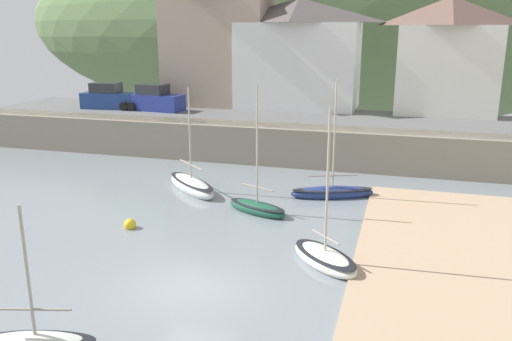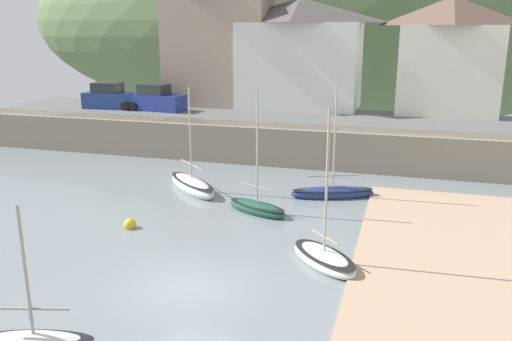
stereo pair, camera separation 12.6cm
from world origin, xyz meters
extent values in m
cube|color=gray|center=(0.00, 0.00, -0.03)|extent=(48.00, 40.00, 0.06)
cube|color=gray|center=(0.00, 17.00, 1.20)|extent=(48.00, 2.40, 2.40)
cube|color=#606060|center=(0.00, 20.70, 2.35)|extent=(48.00, 9.00, 0.10)
ellipsoid|color=#5B7748|center=(-5.23, 55.20, 9.23)|extent=(80.00, 44.00, 26.36)
cube|color=tan|center=(-8.10, 25.20, 6.71)|extent=(8.12, 4.98, 8.61)
cube|color=white|center=(-1.68, 25.20, 5.58)|extent=(8.93, 5.13, 6.36)
pyramid|color=#544D4B|center=(-1.68, 25.20, 9.65)|extent=(9.23, 5.43, 1.79)
cube|color=white|center=(8.98, 25.20, 5.48)|extent=(6.76, 4.66, 6.15)
pyramid|color=brown|center=(8.98, 25.20, 9.52)|extent=(7.06, 4.96, 1.94)
ellipsoid|color=white|center=(4.01, 2.91, 0.19)|extent=(3.29, 3.26, 0.69)
ellipsoid|color=black|center=(4.01, 2.91, 0.38)|extent=(3.22, 3.19, 0.12)
cylinder|color=#B2A893|center=(4.01, 2.91, 3.14)|extent=(0.09, 0.09, 5.21)
cylinder|color=gray|center=(4.01, 2.91, 1.06)|extent=(1.18, 1.16, 0.07)
ellipsoid|color=#1C513A|center=(0.10, 7.56, 0.18)|extent=(3.38, 2.22, 0.66)
ellipsoid|color=black|center=(0.10, 7.56, 0.36)|extent=(3.31, 2.18, 0.12)
cylinder|color=#B2A893|center=(0.10, 7.56, 3.23)|extent=(0.09, 0.09, 5.43)
cylinder|color=gray|center=(0.10, 7.56, 1.23)|extent=(1.76, 0.80, 0.07)
ellipsoid|color=silver|center=(-4.18, 9.85, 0.26)|extent=(4.14, 3.80, 0.95)
ellipsoid|color=black|center=(-4.18, 9.85, 0.52)|extent=(4.06, 3.72, 0.12)
cylinder|color=#B2A893|center=(-4.18, 9.85, 3.10)|extent=(0.09, 0.09, 4.73)
cylinder|color=gray|center=(-4.18, 9.85, 1.43)|extent=(1.99, 1.73, 0.07)
ellipsoid|color=navy|center=(3.15, 10.87, 0.20)|extent=(4.37, 2.49, 0.74)
ellipsoid|color=black|center=(3.15, 10.87, 0.41)|extent=(4.28, 2.44, 0.12)
cylinder|color=#B2A893|center=(3.15, 10.87, 3.24)|extent=(0.09, 0.09, 5.34)
cylinder|color=gray|center=(3.15, 10.87, 1.14)|extent=(2.40, 0.95, 0.07)
ellipsoid|color=black|center=(-2.47, -4.65, 0.41)|extent=(3.34, 1.71, 0.12)
cylinder|color=#B2A893|center=(-2.47, -4.65, 2.37)|extent=(0.09, 0.09, 3.59)
cylinder|color=gray|center=(-2.47, -4.65, 1.30)|extent=(2.01, 0.60, 0.07)
cube|color=navy|center=(-15.44, 20.70, 3.00)|extent=(4.24, 2.08, 1.20)
cube|color=#282D33|center=(-15.69, 20.70, 3.95)|extent=(2.23, 1.69, 0.80)
cylinder|color=black|center=(-13.79, 21.50, 2.72)|extent=(0.64, 0.22, 0.64)
cylinder|color=black|center=(-13.79, 19.90, 2.72)|extent=(0.64, 0.22, 0.64)
cylinder|color=black|center=(-17.09, 21.50, 2.72)|extent=(0.64, 0.22, 0.64)
cylinder|color=black|center=(-17.09, 19.90, 2.72)|extent=(0.64, 0.22, 0.64)
cube|color=navy|center=(-11.51, 20.70, 3.00)|extent=(4.27, 2.16, 1.20)
cube|color=#282D33|center=(-11.76, 20.70, 3.95)|extent=(2.26, 1.73, 0.80)
cylinder|color=black|center=(-9.86, 21.50, 2.72)|extent=(0.64, 0.22, 0.64)
cylinder|color=black|center=(-9.86, 19.90, 2.72)|extent=(0.64, 0.22, 0.64)
cylinder|color=black|center=(-13.16, 21.50, 2.72)|extent=(0.64, 0.22, 0.64)
cylinder|color=black|center=(-13.16, 19.90, 2.72)|extent=(0.64, 0.22, 0.64)
sphere|color=yellow|center=(-4.63, 4.12, 0.16)|extent=(0.53, 0.53, 0.53)
camera|label=1|loc=(6.48, -14.69, 8.34)|focal=36.71mm
camera|label=2|loc=(6.60, -14.65, 8.34)|focal=36.71mm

